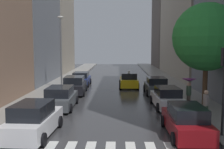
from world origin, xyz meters
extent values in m
cube|color=#343436|center=(0.00, 24.00, -0.02)|extent=(28.00, 72.00, 0.04)
cube|color=gray|center=(-6.50, 24.00, 0.07)|extent=(3.00, 72.00, 0.15)
cube|color=gray|center=(6.50, 24.00, 0.07)|extent=(3.00, 72.00, 0.15)
cube|color=slate|center=(-11.00, 25.21, 6.00)|extent=(6.00, 12.82, 12.00)
cube|color=#9E9384|center=(-11.00, 38.04, 7.38)|extent=(6.00, 12.27, 14.76)
cube|color=#9E9384|center=(11.00, 32.18, 9.43)|extent=(6.00, 21.61, 18.87)
cube|color=#564C47|center=(11.00, 49.99, 11.28)|extent=(6.00, 13.13, 22.56)
cube|color=silver|center=(-3.90, 4.94, 0.61)|extent=(2.01, 4.61, 0.86)
cube|color=black|center=(-3.91, 4.71, 1.39)|extent=(1.70, 2.56, 0.70)
cylinder|color=black|center=(-4.74, 6.48, 0.32)|extent=(0.25, 0.65, 0.64)
cylinder|color=black|center=(-2.92, 6.40, 0.32)|extent=(0.25, 0.65, 0.64)
cylinder|color=black|center=(-4.87, 3.48, 0.32)|extent=(0.25, 0.65, 0.64)
cylinder|color=black|center=(-3.05, 3.41, 0.32)|extent=(0.25, 0.65, 0.64)
cube|color=#474C51|center=(-3.87, 11.24, 0.57)|extent=(1.96, 4.63, 0.78)
cube|color=black|center=(-3.87, 11.01, 1.27)|extent=(1.71, 2.55, 0.64)
cylinder|color=black|center=(-4.84, 12.75, 0.32)|extent=(0.23, 0.64, 0.64)
cylinder|color=black|center=(-2.93, 12.77, 0.32)|extent=(0.23, 0.64, 0.64)
cylinder|color=black|center=(-4.81, 9.71, 0.32)|extent=(0.23, 0.64, 0.64)
cylinder|color=black|center=(-2.90, 9.73, 0.32)|extent=(0.23, 0.64, 0.64)
cube|color=black|center=(-3.80, 17.38, 0.59)|extent=(2.09, 4.68, 0.82)
cube|color=black|center=(-3.79, 17.14, 1.33)|extent=(1.79, 2.60, 0.67)
cylinder|color=black|center=(-4.82, 18.86, 0.32)|extent=(0.24, 0.65, 0.64)
cylinder|color=black|center=(-2.89, 18.93, 0.32)|extent=(0.24, 0.65, 0.64)
cylinder|color=black|center=(-4.71, 15.82, 0.32)|extent=(0.24, 0.65, 0.64)
cylinder|color=black|center=(-2.78, 15.89, 0.32)|extent=(0.24, 0.65, 0.64)
cube|color=navy|center=(-3.91, 22.83, 0.55)|extent=(1.87, 4.29, 0.76)
cube|color=black|center=(-3.91, 22.62, 1.24)|extent=(1.64, 2.37, 0.62)
cylinder|color=black|center=(-4.84, 24.23, 0.32)|extent=(0.23, 0.64, 0.64)
cylinder|color=black|center=(-3.01, 24.25, 0.32)|extent=(0.23, 0.64, 0.64)
cylinder|color=black|center=(-4.81, 21.41, 0.32)|extent=(0.23, 0.64, 0.64)
cylinder|color=black|center=(-2.98, 21.43, 0.32)|extent=(0.23, 0.64, 0.64)
cube|color=maroon|center=(3.76, 5.15, 0.57)|extent=(1.76, 4.57, 0.78)
cube|color=black|center=(3.76, 4.92, 1.28)|extent=(1.55, 2.52, 0.64)
cylinder|color=black|center=(2.89, 6.65, 0.32)|extent=(0.22, 0.64, 0.64)
cylinder|color=black|center=(4.64, 6.65, 0.32)|extent=(0.22, 0.64, 0.64)
cylinder|color=black|center=(2.88, 3.64, 0.32)|extent=(0.22, 0.64, 0.64)
cylinder|color=black|center=(4.64, 3.64, 0.32)|extent=(0.22, 0.64, 0.64)
cube|color=silver|center=(3.93, 11.61, 0.55)|extent=(1.96, 4.49, 0.75)
cube|color=black|center=(3.93, 11.39, 1.23)|extent=(1.66, 2.49, 0.61)
cylinder|color=black|center=(2.98, 13.03, 0.32)|extent=(0.25, 0.65, 0.64)
cylinder|color=black|center=(4.75, 13.10, 0.32)|extent=(0.25, 0.65, 0.64)
cylinder|color=black|center=(3.10, 10.11, 0.32)|extent=(0.25, 0.65, 0.64)
cylinder|color=black|center=(4.87, 10.19, 0.32)|extent=(0.25, 0.65, 0.64)
cube|color=#474C51|center=(3.91, 17.36, 0.57)|extent=(1.91, 4.24, 0.78)
cube|color=black|center=(3.91, 17.15, 1.28)|extent=(1.67, 2.33, 0.64)
cylinder|color=black|center=(2.96, 18.76, 0.32)|extent=(0.22, 0.64, 0.64)
cylinder|color=black|center=(4.86, 18.76, 0.32)|extent=(0.22, 0.64, 0.64)
cylinder|color=black|center=(2.97, 15.96, 0.32)|extent=(0.22, 0.64, 0.64)
cylinder|color=black|center=(4.87, 15.97, 0.32)|extent=(0.22, 0.64, 0.64)
cube|color=yellow|center=(1.48, 21.60, 0.57)|extent=(1.87, 4.36, 0.80)
cube|color=black|center=(1.48, 21.38, 1.30)|extent=(1.64, 2.40, 0.65)
cube|color=#F2EDCC|center=(1.48, 21.38, 1.72)|extent=(0.20, 0.36, 0.18)
cylinder|color=black|center=(0.55, 23.03, 0.32)|extent=(0.22, 0.64, 0.64)
cylinder|color=black|center=(2.40, 23.04, 0.32)|extent=(0.22, 0.64, 0.64)
cylinder|color=black|center=(0.57, 20.16, 0.32)|extent=(0.22, 0.64, 0.64)
cylinder|color=black|center=(2.42, 20.17, 0.32)|extent=(0.22, 0.64, 0.64)
cylinder|color=brown|center=(5.41, 11.21, 0.57)|extent=(0.28, 0.28, 0.84)
cylinder|color=#38513D|center=(5.41, 11.21, 1.32)|extent=(0.36, 0.36, 0.66)
sphere|color=tan|center=(5.41, 11.21, 1.78)|extent=(0.26, 0.26, 0.26)
cone|color=#8C1E8C|center=(5.41, 11.21, 2.07)|extent=(1.00, 1.00, 0.20)
cylinder|color=#333338|center=(5.41, 11.21, 1.70)|extent=(0.02, 0.02, 0.76)
cylinder|color=#38513D|center=(5.56, 7.72, 0.57)|extent=(0.28, 0.28, 0.84)
cylinder|color=gray|center=(5.56, 7.72, 1.33)|extent=(0.36, 0.36, 0.67)
sphere|color=tan|center=(5.56, 7.72, 1.79)|extent=(0.26, 0.26, 0.26)
cylinder|color=#513823|center=(6.78, 11.96, 1.60)|extent=(0.36, 0.36, 2.90)
sphere|color=#298436|center=(6.78, 11.96, 5.17)|extent=(4.98, 4.98, 4.98)
cylinder|color=black|center=(5.45, 4.76, 1.85)|extent=(0.12, 0.12, 3.40)
cylinder|color=#595B60|center=(-5.55, 19.85, 3.71)|extent=(0.16, 0.16, 7.12)
ellipsoid|color=beige|center=(-5.55, 19.85, 7.42)|extent=(0.60, 0.28, 0.24)
camera|label=1|loc=(0.34, -8.67, 4.54)|focal=44.63mm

